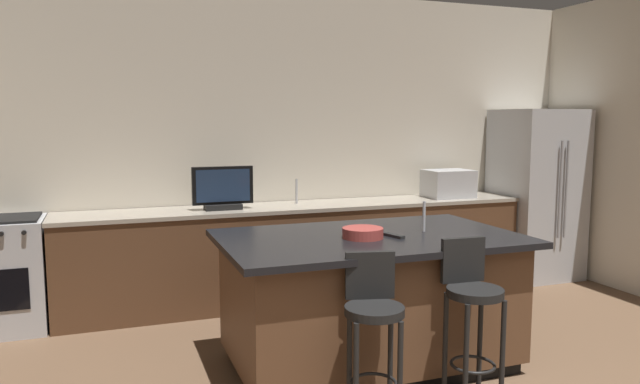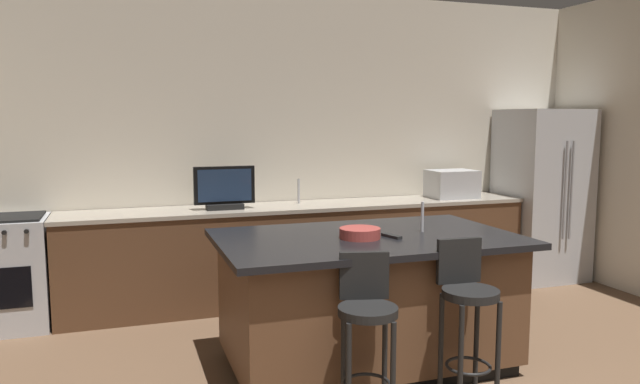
{
  "view_description": "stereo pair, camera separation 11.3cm",
  "coord_description": "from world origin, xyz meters",
  "px_view_note": "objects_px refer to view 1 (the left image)",
  "views": [
    {
      "loc": [
        -1.84,
        -1.74,
        1.73
      ],
      "look_at": [
        -0.18,
        2.81,
        1.15
      ],
      "focal_mm": 33.4,
      "sensor_mm": 36.0,
      "label": 1
    },
    {
      "loc": [
        -1.73,
        -1.77,
        1.73
      ],
      "look_at": [
        -0.18,
        2.81,
        1.15
      ],
      "focal_mm": 33.4,
      "sensor_mm": 36.0,
      "label": 2
    }
  ],
  "objects_px": {
    "bar_stool_right": "(472,306)",
    "fruit_bowl": "(363,233)",
    "tv_monitor": "(223,190)",
    "tv_remote": "(394,236)",
    "kitchen_island": "(369,299)",
    "bar_stool_left": "(373,323)",
    "range_oven": "(0,275)",
    "refrigerator": "(536,194)",
    "microwave": "(448,184)"
  },
  "relations": [
    {
      "from": "tv_monitor",
      "to": "bar_stool_left",
      "type": "xyz_separation_m",
      "value": [
        0.4,
        -2.36,
        -0.52
      ]
    },
    {
      "from": "microwave",
      "to": "bar_stool_right",
      "type": "height_order",
      "value": "microwave"
    },
    {
      "from": "range_oven",
      "to": "tv_monitor",
      "type": "xyz_separation_m",
      "value": [
        1.84,
        -0.05,
        0.64
      ]
    },
    {
      "from": "bar_stool_left",
      "to": "refrigerator",
      "type": "bearing_deg",
      "value": 51.49
    },
    {
      "from": "bar_stool_left",
      "to": "tv_remote",
      "type": "distance_m",
      "value": 0.86
    },
    {
      "from": "refrigerator",
      "to": "tv_monitor",
      "type": "height_order",
      "value": "refrigerator"
    },
    {
      "from": "refrigerator",
      "to": "tv_monitor",
      "type": "relative_size",
      "value": 3.35
    },
    {
      "from": "microwave",
      "to": "tv_monitor",
      "type": "height_order",
      "value": "tv_monitor"
    },
    {
      "from": "tv_monitor",
      "to": "fruit_bowl",
      "type": "distance_m",
      "value": 1.8
    },
    {
      "from": "bar_stool_left",
      "to": "bar_stool_right",
      "type": "height_order",
      "value": "bar_stool_right"
    },
    {
      "from": "tv_monitor",
      "to": "microwave",
      "type": "bearing_deg",
      "value": 1.24
    },
    {
      "from": "fruit_bowl",
      "to": "tv_remote",
      "type": "bearing_deg",
      "value": -11.77
    },
    {
      "from": "fruit_bowl",
      "to": "range_oven",
      "type": "bearing_deg",
      "value": 145.1
    },
    {
      "from": "refrigerator",
      "to": "fruit_bowl",
      "type": "distance_m",
      "value": 3.28
    },
    {
      "from": "kitchen_island",
      "to": "refrigerator",
      "type": "distance_m",
      "value": 3.2
    },
    {
      "from": "microwave",
      "to": "fruit_bowl",
      "type": "relative_size",
      "value": 1.72
    },
    {
      "from": "range_oven",
      "to": "microwave",
      "type": "xyz_separation_m",
      "value": [
        4.24,
        0.0,
        0.6
      ]
    },
    {
      "from": "refrigerator",
      "to": "kitchen_island",
      "type": "bearing_deg",
      "value": -150.06
    },
    {
      "from": "bar_stool_left",
      "to": "range_oven",
      "type": "bearing_deg",
      "value": 147.27
    },
    {
      "from": "tv_remote",
      "to": "tv_monitor",
      "type": "bearing_deg",
      "value": 99.88
    },
    {
      "from": "microwave",
      "to": "bar_stool_right",
      "type": "xyz_separation_m",
      "value": [
        -1.33,
        -2.4,
        -0.46
      ]
    },
    {
      "from": "kitchen_island",
      "to": "fruit_bowl",
      "type": "relative_size",
      "value": 7.41
    },
    {
      "from": "kitchen_island",
      "to": "bar_stool_right",
      "type": "bearing_deg",
      "value": -65.35
    },
    {
      "from": "kitchen_island",
      "to": "microwave",
      "type": "bearing_deg",
      "value": 44.77
    },
    {
      "from": "kitchen_island",
      "to": "fruit_bowl",
      "type": "xyz_separation_m",
      "value": [
        -0.08,
        -0.07,
        0.49
      ]
    },
    {
      "from": "fruit_bowl",
      "to": "tv_remote",
      "type": "relative_size",
      "value": 1.64
    },
    {
      "from": "bar_stool_left",
      "to": "tv_remote",
      "type": "xyz_separation_m",
      "value": [
        0.45,
        0.63,
        0.36
      ]
    },
    {
      "from": "microwave",
      "to": "tv_monitor",
      "type": "distance_m",
      "value": 2.39
    },
    {
      "from": "bar_stool_left",
      "to": "tv_remote",
      "type": "bearing_deg",
      "value": 68.78
    },
    {
      "from": "range_oven",
      "to": "fruit_bowl",
      "type": "relative_size",
      "value": 3.39
    },
    {
      "from": "bar_stool_right",
      "to": "bar_stool_left",
      "type": "bearing_deg",
      "value": -176.64
    },
    {
      "from": "kitchen_island",
      "to": "tv_monitor",
      "type": "bearing_deg",
      "value": 114.04
    },
    {
      "from": "kitchen_island",
      "to": "tv_remote",
      "type": "bearing_deg",
      "value": -40.79
    },
    {
      "from": "fruit_bowl",
      "to": "tv_remote",
      "type": "xyz_separation_m",
      "value": [
        0.22,
        -0.04,
        -0.03
      ]
    },
    {
      "from": "tv_monitor",
      "to": "fruit_bowl",
      "type": "height_order",
      "value": "tv_monitor"
    },
    {
      "from": "refrigerator",
      "to": "fruit_bowl",
      "type": "height_order",
      "value": "refrigerator"
    },
    {
      "from": "range_oven",
      "to": "bar_stool_left",
      "type": "relative_size",
      "value": 0.97
    },
    {
      "from": "tv_monitor",
      "to": "refrigerator",
      "type": "bearing_deg",
      "value": -0.43
    },
    {
      "from": "tv_monitor",
      "to": "bar_stool_right",
      "type": "xyz_separation_m",
      "value": [
        1.06,
        -2.35,
        -0.49
      ]
    },
    {
      "from": "microwave",
      "to": "refrigerator",
      "type": "bearing_deg",
      "value": -4.16
    },
    {
      "from": "kitchen_island",
      "to": "bar_stool_left",
      "type": "height_order",
      "value": "bar_stool_left"
    },
    {
      "from": "bar_stool_right",
      "to": "fruit_bowl",
      "type": "bearing_deg",
      "value": 125.24
    },
    {
      "from": "tv_monitor",
      "to": "tv_remote",
      "type": "xyz_separation_m",
      "value": [
        0.85,
        -1.72,
        -0.16
      ]
    },
    {
      "from": "tv_monitor",
      "to": "kitchen_island",
      "type": "bearing_deg",
      "value": -65.96
    },
    {
      "from": "kitchen_island",
      "to": "tv_monitor",
      "type": "relative_size",
      "value": 3.75
    },
    {
      "from": "kitchen_island",
      "to": "microwave",
      "type": "relative_size",
      "value": 4.31
    },
    {
      "from": "bar_stool_left",
      "to": "fruit_bowl",
      "type": "relative_size",
      "value": 3.49
    },
    {
      "from": "refrigerator",
      "to": "microwave",
      "type": "bearing_deg",
      "value": 175.84
    },
    {
      "from": "bar_stool_right",
      "to": "kitchen_island",
      "type": "bearing_deg",
      "value": 117.72
    },
    {
      "from": "range_oven",
      "to": "bar_stool_right",
      "type": "xyz_separation_m",
      "value": [
        2.9,
        -2.4,
        0.14
      ]
    }
  ]
}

